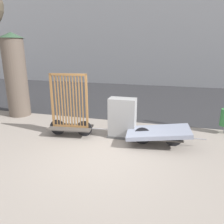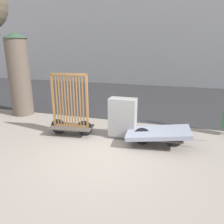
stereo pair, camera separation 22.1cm
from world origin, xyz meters
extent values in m
plane|color=gray|center=(0.00, 0.00, 0.00)|extent=(60.00, 60.00, 0.00)
cube|color=#2D2D30|center=(0.00, 7.82, 0.00)|extent=(56.00, 9.30, 0.01)
cube|color=#4C4742|center=(-1.48, 1.21, 0.30)|extent=(1.55, 0.87, 0.04)
cylinder|color=black|center=(-1.01, 1.27, 0.28)|extent=(0.55, 0.10, 0.55)
cylinder|color=black|center=(-1.96, 1.15, 0.28)|extent=(0.55, 0.10, 0.55)
cylinder|color=gray|center=(-0.41, 1.35, 0.30)|extent=(0.70, 0.12, 0.03)
cube|color=olive|center=(-1.48, 1.21, 0.35)|extent=(1.27, 0.23, 0.07)
cube|color=olive|center=(-1.48, 1.21, 2.12)|extent=(1.27, 0.23, 0.07)
cube|color=olive|center=(-2.08, 1.13, 1.23)|extent=(0.08, 0.08, 1.84)
cube|color=olive|center=(-0.89, 1.28, 1.23)|extent=(0.08, 0.08, 1.84)
cube|color=olive|center=(-1.94, 1.15, 1.23)|extent=(0.04, 0.05, 1.77)
cube|color=olive|center=(-1.84, 1.16, 1.23)|extent=(0.04, 0.05, 1.77)
cube|color=olive|center=(-1.74, 1.18, 1.23)|extent=(0.04, 0.05, 1.77)
cube|color=olive|center=(-1.64, 1.19, 1.23)|extent=(0.04, 0.05, 1.77)
cube|color=olive|center=(-1.54, 1.20, 1.23)|extent=(0.04, 0.05, 1.77)
cube|color=olive|center=(-1.43, 1.21, 1.23)|extent=(0.04, 0.05, 1.77)
cube|color=olive|center=(-1.33, 1.23, 1.23)|extent=(0.04, 0.05, 1.77)
cube|color=olive|center=(-1.23, 1.24, 1.23)|extent=(0.04, 0.05, 1.77)
cube|color=olive|center=(-1.13, 1.25, 1.23)|extent=(0.04, 0.05, 1.77)
cube|color=olive|center=(-1.03, 1.27, 1.23)|extent=(0.04, 0.05, 1.77)
cube|color=#4C4742|center=(1.48, 1.21, 0.30)|extent=(1.53, 0.83, 0.04)
cylinder|color=black|center=(1.96, 1.26, 0.28)|extent=(0.55, 0.09, 0.55)
cylinder|color=black|center=(1.01, 1.16, 0.28)|extent=(0.55, 0.09, 0.55)
cylinder|color=gray|center=(2.57, 1.32, 0.30)|extent=(0.70, 0.10, 0.03)
cube|color=#8C93A8|center=(1.48, 1.21, 0.43)|extent=(2.02, 1.22, 0.34)
cube|color=#4C4C4C|center=(0.26, 1.55, 0.04)|extent=(0.96, 0.53, 0.08)
cube|color=gray|center=(0.26, 1.55, 0.68)|extent=(0.90, 0.47, 1.36)
cylinder|color=brown|center=(-4.77, 2.82, 1.66)|extent=(0.93, 0.93, 3.33)
cone|color=#335138|center=(-4.77, 2.82, 3.45)|extent=(1.04, 1.04, 0.24)
camera|label=1|loc=(1.77, -5.26, 2.96)|focal=35.00mm
camera|label=2|loc=(1.98, -5.20, 2.96)|focal=35.00mm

